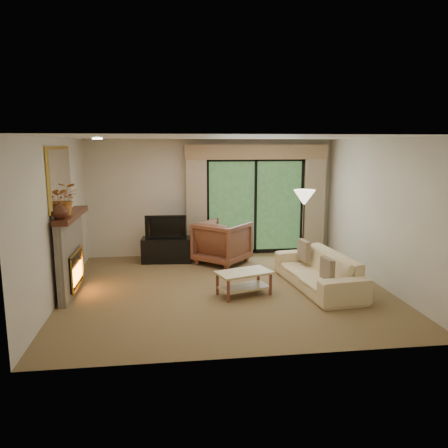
{
  "coord_description": "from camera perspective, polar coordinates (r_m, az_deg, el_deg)",
  "views": [
    {
      "loc": [
        -0.98,
        -7.23,
        2.49
      ],
      "look_at": [
        0.0,
        0.3,
        1.1
      ],
      "focal_mm": 35.0,
      "sensor_mm": 36.0,
      "label": 1
    }
  ],
  "objects": [
    {
      "name": "floor_lamp",
      "position": [
        8.89,
        10.31,
        -0.74
      ],
      "size": [
        0.49,
        0.49,
        1.6
      ],
      "primitive_type": null,
      "rotation": [
        0.0,
        0.0,
        0.16
      ],
      "color": "#FFEECD",
      "rests_on": "floor"
    },
    {
      "name": "fireplace",
      "position": [
        7.82,
        -19.42,
        -3.57
      ],
      "size": [
        0.24,
        1.7,
        1.37
      ],
      "primitive_type": null,
      "color": "slate",
      "rests_on": "floor"
    },
    {
      "name": "wall_back",
      "position": [
        9.85,
        -1.65,
        3.44
      ],
      "size": [
        5.0,
        0.0,
        5.0
      ],
      "primitive_type": "plane",
      "rotation": [
        1.57,
        0.0,
        0.0
      ],
      "color": "beige",
      "rests_on": "ground"
    },
    {
      "name": "branches",
      "position": [
        7.37,
        -20.16,
        3.08
      ],
      "size": [
        0.5,
        0.44,
        0.53
      ],
      "primitive_type": "imported",
      "rotation": [
        0.0,
        0.0,
        0.05
      ],
      "color": "#A46022",
      "rests_on": "fireplace"
    },
    {
      "name": "media_console",
      "position": [
        9.44,
        -7.5,
        -3.36
      ],
      "size": [
        1.08,
        0.54,
        0.52
      ],
      "primitive_type": "cube",
      "rotation": [
        0.0,
        0.0,
        -0.07
      ],
      "color": "black",
      "rests_on": "floor"
    },
    {
      "name": "wall_left",
      "position": [
        7.54,
        -20.9,
        0.6
      ],
      "size": [
        0.0,
        5.0,
        5.0
      ],
      "primitive_type": "plane",
      "rotation": [
        1.57,
        0.0,
        1.57
      ],
      "color": "beige",
      "rests_on": "ground"
    },
    {
      "name": "sliding_door",
      "position": [
        9.97,
        4.11,
        2.35
      ],
      "size": [
        2.26,
        0.1,
        2.16
      ],
      "primitive_type": null,
      "color": "black",
      "rests_on": "floor"
    },
    {
      "name": "vase",
      "position": [
        7.09,
        -20.64,
        1.71
      ],
      "size": [
        0.28,
        0.28,
        0.27
      ],
      "primitive_type": "imported",
      "rotation": [
        0.0,
        0.0,
        -0.08
      ],
      "color": "#452014",
      "rests_on": "fireplace"
    },
    {
      "name": "curtain_right",
      "position": [
        10.21,
        11.69,
        2.91
      ],
      "size": [
        0.45,
        0.18,
        2.35
      ],
      "primitive_type": "cube",
      "color": "tan",
      "rests_on": "floor"
    },
    {
      "name": "sofa",
      "position": [
        7.86,
        12.18,
        -5.96
      ],
      "size": [
        1.06,
        2.21,
        0.62
      ],
      "primitive_type": "imported",
      "rotation": [
        0.0,
        0.0,
        -1.46
      ],
      "color": "beige",
      "rests_on": "floor"
    },
    {
      "name": "pillow_far",
      "position": [
        8.34,
        10.37,
        -3.4
      ],
      "size": [
        0.14,
        0.39,
        0.38
      ],
      "primitive_type": "cube",
      "rotation": [
        0.0,
        0.0,
        0.11
      ],
      "color": "brown",
      "rests_on": "sofa"
    },
    {
      "name": "coffee_table",
      "position": [
        7.37,
        2.62,
        -7.73
      ],
      "size": [
        1.01,
        0.76,
        0.4
      ],
      "primitive_type": null,
      "rotation": [
        0.0,
        0.0,
        0.33
      ],
      "color": "tan",
      "rests_on": "floor"
    },
    {
      "name": "pillow_near",
      "position": [
        7.22,
        13.34,
        -5.73
      ],
      "size": [
        0.13,
        0.36,
        0.35
      ],
      "primitive_type": "cube",
      "rotation": [
        0.0,
        0.0,
        0.11
      ],
      "color": "brown",
      "rests_on": "sofa"
    },
    {
      "name": "floor",
      "position": [
        7.71,
        0.29,
        -8.47
      ],
      "size": [
        5.5,
        5.5,
        0.0
      ],
      "primitive_type": "plane",
      "color": "brown",
      "rests_on": "ground"
    },
    {
      "name": "tv",
      "position": [
        9.34,
        -7.57,
        -0.3
      ],
      "size": [
        0.88,
        0.17,
        0.5
      ],
      "primitive_type": "imported",
      "rotation": [
        0.0,
        0.0,
        -0.07
      ],
      "color": "black",
      "rests_on": "media_console"
    },
    {
      "name": "wall_front",
      "position": [
        4.97,
        4.17,
        -3.51
      ],
      "size": [
        5.0,
        0.0,
        5.0
      ],
      "primitive_type": "plane",
      "rotation": [
        -1.57,
        0.0,
        0.0
      ],
      "color": "beige",
      "rests_on": "ground"
    },
    {
      "name": "cornice",
      "position": [
        9.79,
        4.31,
        9.36
      ],
      "size": [
        3.2,
        0.24,
        0.32
      ],
      "primitive_type": "cube",
      "color": "#A07D58",
      "rests_on": "wall_back"
    },
    {
      "name": "ceiling",
      "position": [
        7.29,
        0.31,
        11.24
      ],
      "size": [
        5.5,
        5.5,
        0.0
      ],
      "primitive_type": "plane",
      "rotation": [
        3.14,
        0.0,
        0.0
      ],
      "color": "white",
      "rests_on": "ground"
    },
    {
      "name": "wall_right",
      "position": [
        8.22,
        19.67,
        1.44
      ],
      "size": [
        0.0,
        5.0,
        5.0
      ],
      "primitive_type": "plane",
      "rotation": [
        1.57,
        0.0,
        -1.57
      ],
      "color": "beige",
      "rests_on": "ground"
    },
    {
      "name": "curtain_left",
      "position": [
        9.67,
        -3.62,
        2.7
      ],
      "size": [
        0.45,
        0.18,
        2.35
      ],
      "primitive_type": "cube",
      "color": "tan",
      "rests_on": "floor"
    },
    {
      "name": "armchair",
      "position": [
        9.22,
        -0.2,
        -2.4
      ],
      "size": [
        1.37,
        1.37,
        0.9
      ],
      "primitive_type": "imported",
      "rotation": [
        0.0,
        0.0,
        2.42
      ],
      "color": "brown",
      "rests_on": "floor"
    },
    {
      "name": "mirror",
      "position": [
        7.65,
        -20.62,
        5.67
      ],
      "size": [
        0.07,
        1.45,
        1.02
      ],
      "primitive_type": null,
      "color": "gold",
      "rests_on": "wall_left"
    }
  ]
}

